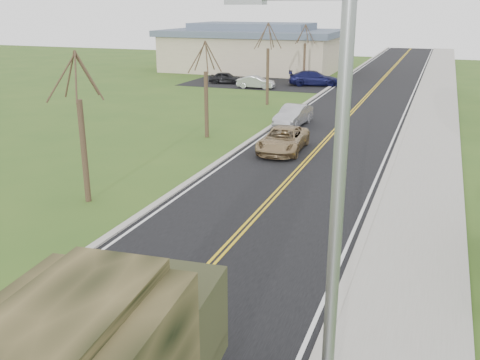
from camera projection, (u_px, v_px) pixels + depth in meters
The scene contains 15 objects.
road at pixel (365, 98), 46.35m from camera, with size 8.00×120.00×0.01m, color black.
curb_right at pixel (415, 100), 44.95m from camera, with size 0.30×120.00×0.12m, color #9E998E.
sidewalk_right at pixel (437, 102), 44.36m from camera, with size 3.20×120.00×0.10m, color #9E998E.
curb_left at pixel (318, 95), 47.73m from camera, with size 0.30×120.00×0.10m, color #9E998E.
street_light at pixel (327, 255), 7.32m from camera, with size 1.65×0.22×8.00m.
bare_tree_a at pixel (83, 139), 21.20m from camera, with size 1.93×2.26×6.08m.
bare_tree_b at pixel (206, 97), 31.92m from camera, with size 1.83×2.14×5.73m.
bare_tree_c at pixel (268, 70), 42.50m from camera, with size 2.04×2.39×6.42m.
bare_tree_d at pixel (304, 59), 53.24m from camera, with size 1.88×2.20×5.91m.
commercial_building at pixel (253, 48), 65.07m from camera, with size 25.50×21.50×5.65m.
suv_champagne at pixel (283, 140), 29.30m from camera, with size 2.20×4.76×1.32m, color #917851.
sedan_silver at pixel (293, 115), 35.59m from camera, with size 1.44×4.14×1.36m, color #A1A0A5.
lot_car_dark at pixel (226, 78), 54.73m from camera, with size 1.40×3.48×1.19m, color black.
lot_car_silver at pixel (256, 82), 51.61m from camera, with size 1.26×3.62×1.19m, color #A5A6AA.
lot_car_navy at pixel (314, 78), 53.28m from camera, with size 2.06×5.06×1.47m, color #0F1139.
Camera 1 is at (6.12, -7.13, 7.69)m, focal length 40.00 mm.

